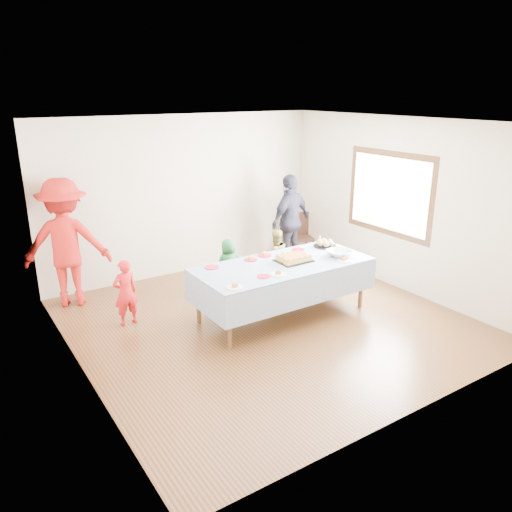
{
  "coord_description": "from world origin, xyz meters",
  "views": [
    {
      "loc": [
        -3.59,
        -5.19,
        3.09
      ],
      "look_at": [
        0.01,
        0.3,
        0.88
      ],
      "focal_mm": 35.0,
      "sensor_mm": 36.0,
      "label": 1
    }
  ],
  "objects_px": {
    "party_table": "(283,267)",
    "birthday_cake": "(294,258)",
    "dining_chair": "(301,233)",
    "adult_left": "(66,243)"
  },
  "relations": [
    {
      "from": "birthday_cake",
      "to": "adult_left",
      "type": "bearing_deg",
      "value": 141.32
    },
    {
      "from": "dining_chair",
      "to": "adult_left",
      "type": "xyz_separation_m",
      "value": [
        -4.22,
        0.16,
        0.47
      ]
    },
    {
      "from": "party_table",
      "to": "birthday_cake",
      "type": "height_order",
      "value": "birthday_cake"
    },
    {
      "from": "party_table",
      "to": "adult_left",
      "type": "distance_m",
      "value": 3.18
    },
    {
      "from": "birthday_cake",
      "to": "dining_chair",
      "type": "height_order",
      "value": "same"
    },
    {
      "from": "dining_chair",
      "to": "adult_left",
      "type": "relative_size",
      "value": 0.45
    },
    {
      "from": "party_table",
      "to": "dining_chair",
      "type": "relative_size",
      "value": 2.89
    },
    {
      "from": "birthday_cake",
      "to": "adult_left",
      "type": "xyz_separation_m",
      "value": [
        -2.59,
        2.07,
        0.13
      ]
    },
    {
      "from": "party_table",
      "to": "birthday_cake",
      "type": "distance_m",
      "value": 0.21
    },
    {
      "from": "birthday_cake",
      "to": "dining_chair",
      "type": "relative_size",
      "value": 0.55
    }
  ]
}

